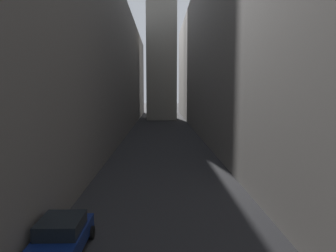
# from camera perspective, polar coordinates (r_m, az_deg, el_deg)

# --- Properties ---
(ground_plane) EXTENTS (264.00, 264.00, 0.00)m
(ground_plane) POSITION_cam_1_polar(r_m,az_deg,el_deg) (43.21, -0.99, -2.56)
(ground_plane) COLOR #232326
(building_block_left) EXTENTS (10.22, 108.00, 20.87)m
(building_block_left) POSITION_cam_1_polar(r_m,az_deg,el_deg) (46.00, -14.61, 10.82)
(building_block_left) COLOR slate
(building_block_left) RESTS_ON ground
(building_block_right) EXTENTS (11.81, 108.00, 24.14)m
(building_block_right) POSITION_cam_1_polar(r_m,az_deg,el_deg) (46.50, 13.53, 12.82)
(building_block_right) COLOR slate
(building_block_right) RESTS_ON ground
(parked_car_left_third) EXTENTS (2.06, 3.97, 1.55)m
(parked_car_left_third) POSITION_cam_1_polar(r_m,az_deg,el_deg) (14.27, -18.96, -18.56)
(parked_car_left_third) COLOR navy
(parked_car_left_third) RESTS_ON ground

